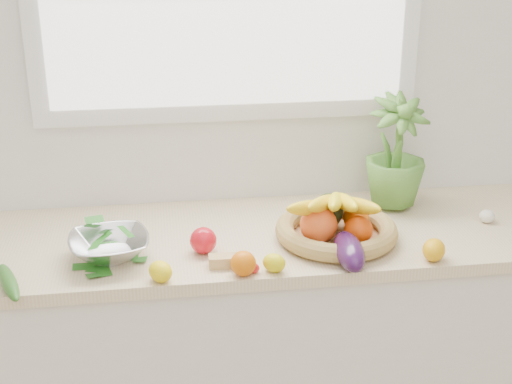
{
  "coord_description": "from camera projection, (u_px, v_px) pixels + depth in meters",
  "views": [
    {
      "loc": [
        -0.24,
        -0.12,
        1.88
      ],
      "look_at": [
        0.05,
        1.93,
        1.05
      ],
      "focal_mm": 50.0,
      "sensor_mm": 36.0,
      "label": 1
    }
  ],
  "objects": [
    {
      "name": "back_wall",
      "position": [
        228.0,
        76.0,
        2.4
      ],
      "size": [
        4.5,
        0.02,
        2.7
      ],
      "primitive_type": "cube",
      "color": "white",
      "rests_on": "ground"
    },
    {
      "name": "counter_cabinet",
      "position": [
        241.0,
        356.0,
        2.47
      ],
      "size": [
        2.2,
        0.58,
        0.86
      ],
      "primitive_type": "cube",
      "color": "silver",
      "rests_on": "ground"
    },
    {
      "name": "countertop",
      "position": [
        240.0,
        239.0,
        2.3
      ],
      "size": [
        2.24,
        0.62,
        0.04
      ],
      "primitive_type": "cube",
      "color": "beige",
      "rests_on": "counter_cabinet"
    },
    {
      "name": "orange_loose",
      "position": [
        243.0,
        263.0,
        2.02
      ],
      "size": [
        0.09,
        0.09,
        0.07
      ],
      "primitive_type": "sphere",
      "rotation": [
        0.0,
        0.0,
        0.21
      ],
      "color": "#DC6406",
      "rests_on": "countertop"
    },
    {
      "name": "lemon_a",
      "position": [
        160.0,
        271.0,
        1.99
      ],
      "size": [
        0.09,
        0.1,
        0.06
      ],
      "primitive_type": "ellipsoid",
      "rotation": [
        0.0,
        0.0,
        0.61
      ],
      "color": "yellow",
      "rests_on": "countertop"
    },
    {
      "name": "lemon_b",
      "position": [
        434.0,
        250.0,
        2.11
      ],
      "size": [
        0.1,
        0.11,
        0.07
      ],
      "primitive_type": "ellipsoid",
      "rotation": [
        0.0,
        0.0,
        -0.46
      ],
      "color": "#E6A00C",
      "rests_on": "countertop"
    },
    {
      "name": "lemon_c",
      "position": [
        274.0,
        263.0,
        2.05
      ],
      "size": [
        0.09,
        0.09,
        0.06
      ],
      "primitive_type": "ellipsoid",
      "rotation": [
        0.0,
        0.0,
        0.93
      ],
      "color": "#D6CA0B",
      "rests_on": "countertop"
    },
    {
      "name": "apple",
      "position": [
        203.0,
        241.0,
        2.15
      ],
      "size": [
        0.1,
        0.1,
        0.08
      ],
      "primitive_type": "sphere",
      "rotation": [
        0.0,
        0.0,
        -0.19
      ],
      "color": "red",
      "rests_on": "countertop"
    },
    {
      "name": "ginger",
      "position": [
        227.0,
        261.0,
        2.08
      ],
      "size": [
        0.11,
        0.05,
        0.03
      ],
      "primitive_type": "cube",
      "rotation": [
        0.0,
        0.0,
        -0.04
      ],
      "color": "tan",
      "rests_on": "countertop"
    },
    {
      "name": "garlic_a",
      "position": [
        290.0,
        224.0,
        2.31
      ],
      "size": [
        0.06,
        0.06,
        0.04
      ],
      "primitive_type": "ellipsoid",
      "rotation": [
        0.0,
        0.0,
        -0.28
      ],
      "color": "silver",
      "rests_on": "countertop"
    },
    {
      "name": "garlic_b",
      "position": [
        487.0,
        216.0,
        2.37
      ],
      "size": [
        0.06,
        0.06,
        0.04
      ],
      "primitive_type": "ellipsoid",
      "rotation": [
        0.0,
        0.0,
        -0.13
      ],
      "color": "white",
      "rests_on": "countertop"
    },
    {
      "name": "garlic_c",
      "position": [
        322.0,
        248.0,
        2.16
      ],
      "size": [
        0.05,
        0.05,
        0.04
      ],
      "primitive_type": "ellipsoid",
      "rotation": [
        0.0,
        0.0,
        -0.02
      ],
      "color": "silver",
      "rests_on": "countertop"
    },
    {
      "name": "eggplant",
      "position": [
        349.0,
        251.0,
        2.08
      ],
      "size": [
        0.09,
        0.22,
        0.09
      ],
      "primitive_type": "ellipsoid",
      "rotation": [
        0.0,
        0.0,
        -0.05
      ],
      "color": "#30103D",
      "rests_on": "countertop"
    },
    {
      "name": "cucumber",
      "position": [
        9.0,
        282.0,
        1.96
      ],
      "size": [
        0.12,
        0.23,
        0.04
      ],
      "primitive_type": "ellipsoid",
      "rotation": [
        0.0,
        0.0,
        0.34
      ],
      "color": "#284E17",
      "rests_on": "countertop"
    },
    {
      "name": "radish",
      "position": [
        255.0,
        268.0,
        2.05
      ],
      "size": [
        0.04,
        0.04,
        0.03
      ],
      "primitive_type": "sphere",
      "rotation": [
        0.0,
        0.0,
        0.43
      ],
      "color": "red",
      "rests_on": "countertop"
    },
    {
      "name": "potted_herb",
      "position": [
        396.0,
        150.0,
        2.43
      ],
      "size": [
        0.26,
        0.26,
        0.38
      ],
      "primitive_type": "imported",
      "rotation": [
        0.0,
        0.0,
        0.24
      ],
      "color": "#508931",
      "rests_on": "countertop"
    },
    {
      "name": "fruit_basket",
      "position": [
        336.0,
        224.0,
        2.23
      ],
      "size": [
        0.48,
        0.48,
        0.19
      ],
      "color": "#AD714D",
      "rests_on": "countertop"
    },
    {
      "name": "colander_with_spinach",
      "position": [
        109.0,
        241.0,
        2.1
      ],
      "size": [
        0.26,
        0.26,
        0.12
      ],
      "color": "silver",
      "rests_on": "countertop"
    }
  ]
}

